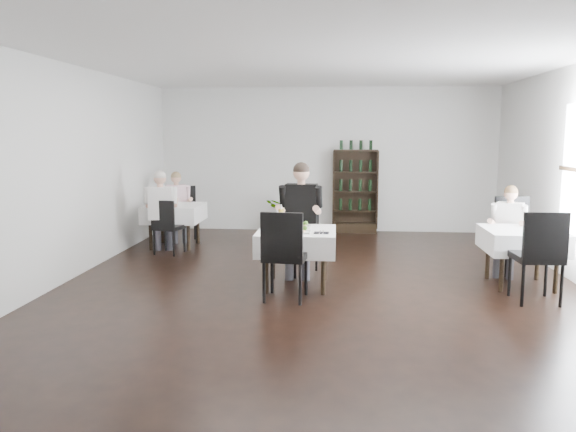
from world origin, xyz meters
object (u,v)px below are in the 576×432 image
at_px(main_table, 297,241).
at_px(diner_main, 300,210).
at_px(wine_shelf, 355,192).
at_px(potted_tree, 287,211).

relative_size(main_table, diner_main, 0.63).
height_order(wine_shelf, main_table, wine_shelf).
bearing_deg(wine_shelf, potted_tree, -172.59).
bearing_deg(diner_main, wine_shelf, 76.32).
bearing_deg(potted_tree, main_table, -83.15).
xyz_separation_m(main_table, potted_tree, (-0.50, 4.13, -0.17)).
xyz_separation_m(wine_shelf, main_table, (-0.90, -4.31, -0.23)).
height_order(main_table, potted_tree, potted_tree).
bearing_deg(potted_tree, wine_shelf, 7.41).
bearing_deg(wine_shelf, main_table, -101.78).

